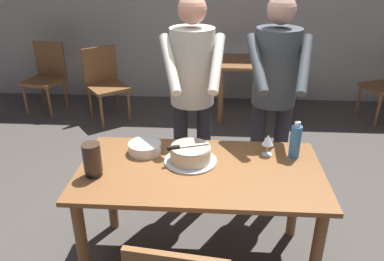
{
  "coord_description": "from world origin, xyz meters",
  "views": [
    {
      "loc": [
        0.08,
        -2.04,
        1.98
      ],
      "look_at": [
        -0.07,
        0.24,
        0.9
      ],
      "focal_mm": 35.77,
      "sensor_mm": 36.0,
      "label": 1
    }
  ],
  "objects": [
    {
      "name": "plate_stack",
      "position": [
        -0.38,
        0.19,
        0.79
      ],
      "size": [
        0.22,
        0.22,
        0.07
      ],
      "color": "white",
      "rests_on": "main_dining_table"
    },
    {
      "name": "person_cutting_cake",
      "position": [
        -0.09,
        0.61,
        1.08
      ],
      "size": [
        0.46,
        0.57,
        1.72
      ],
      "color": "#2D2D38",
      "rests_on": "ground_plane"
    },
    {
      "name": "background_chair_0",
      "position": [
        -1.3,
        2.47,
        0.49
      ],
      "size": [
        0.62,
        0.62,
        0.9
      ],
      "color": "brown",
      "rests_on": "ground_plane"
    },
    {
      "name": "ground_plane",
      "position": [
        0.0,
        0.0,
        0.0
      ],
      "size": [
        14.0,
        14.0,
        0.0
      ],
      "primitive_type": "plane",
      "color": "#4C4742"
    },
    {
      "name": "hurricane_lamp",
      "position": [
        -0.64,
        -0.11,
        0.86
      ],
      "size": [
        0.11,
        0.11,
        0.21
      ],
      "color": "black",
      "rests_on": "main_dining_table"
    },
    {
      "name": "background_chair_2",
      "position": [
        -2.15,
        2.69,
        0.49
      ],
      "size": [
        0.53,
        0.53,
        0.9
      ],
      "color": "brown",
      "rests_on": "ground_plane"
    },
    {
      "name": "main_dining_table",
      "position": [
        0.0,
        0.0,
        0.63
      ],
      "size": [
        1.52,
        0.8,
        0.75
      ],
      "color": "brown",
      "rests_on": "ground_plane"
    },
    {
      "name": "cake_on_platter",
      "position": [
        -0.07,
        0.09,
        0.8
      ],
      "size": [
        0.34,
        0.34,
        0.11
      ],
      "color": "silver",
      "rests_on": "main_dining_table"
    },
    {
      "name": "back_wall",
      "position": [
        0.0,
        3.35,
        1.35
      ],
      "size": [
        10.0,
        0.12,
        2.7
      ],
      "primitive_type": "cube",
      "color": "#BCB7AD",
      "rests_on": "ground_plane"
    },
    {
      "name": "water_bottle",
      "position": [
        0.61,
        0.2,
        0.86
      ],
      "size": [
        0.07,
        0.07,
        0.25
      ],
      "color": "#387AC6",
      "rests_on": "main_dining_table"
    },
    {
      "name": "cake_knife",
      "position": [
        -0.13,
        0.06,
        0.87
      ],
      "size": [
        0.26,
        0.11,
        0.02
      ],
      "color": "silver",
      "rests_on": "cake_on_platter"
    },
    {
      "name": "wine_glass_near",
      "position": [
        0.43,
        0.21,
        0.85
      ],
      "size": [
        0.08,
        0.08,
        0.14
      ],
      "color": "silver",
      "rests_on": "main_dining_table"
    },
    {
      "name": "person_standing_beside",
      "position": [
        0.51,
        0.64,
        1.08
      ],
      "size": [
        0.47,
        0.55,
        1.72
      ],
      "color": "#2D2D38",
      "rests_on": "ground_plane"
    },
    {
      "name": "background_table",
      "position": [
        0.57,
        2.65,
        0.58
      ],
      "size": [
        1.0,
        0.7,
        0.74
      ],
      "color": "brown",
      "rests_on": "ground_plane"
    }
  ]
}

